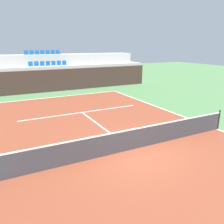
# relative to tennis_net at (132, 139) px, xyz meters

# --- Properties ---
(ground_plane) EXTENTS (80.00, 80.00, 0.00)m
(ground_plane) POSITION_rel_tennis_net_xyz_m (0.00, 0.00, -0.51)
(ground_plane) COLOR #477042
(court_surface) EXTENTS (11.00, 24.00, 0.01)m
(court_surface) POSITION_rel_tennis_net_xyz_m (0.00, 0.00, -0.50)
(court_surface) COLOR brown
(court_surface) RESTS_ON ground_plane
(baseline_far) EXTENTS (11.00, 0.10, 0.00)m
(baseline_far) POSITION_rel_tennis_net_xyz_m (0.00, 11.95, -0.50)
(baseline_far) COLOR white
(baseline_far) RESTS_ON court_surface
(sideline_right) EXTENTS (0.10, 24.00, 0.00)m
(sideline_right) POSITION_rel_tennis_net_xyz_m (5.45, 0.00, -0.50)
(sideline_right) COLOR white
(sideline_right) RESTS_ON court_surface
(service_line_far) EXTENTS (8.26, 0.10, 0.00)m
(service_line_far) POSITION_rel_tennis_net_xyz_m (0.00, 6.40, -0.50)
(service_line_far) COLOR white
(service_line_far) RESTS_ON court_surface
(centre_service_line) EXTENTS (0.10, 6.40, 0.00)m
(centre_service_line) POSITION_rel_tennis_net_xyz_m (0.00, 3.20, -0.50)
(centre_service_line) COLOR white
(centre_service_line) RESTS_ON court_surface
(back_wall) EXTENTS (20.95, 0.30, 2.13)m
(back_wall) POSITION_rel_tennis_net_xyz_m (0.00, 14.64, 0.56)
(back_wall) COLOR #33231E
(back_wall) RESTS_ON ground_plane
(stands_tier_lower) EXTENTS (20.95, 2.40, 2.42)m
(stands_tier_lower) POSITION_rel_tennis_net_xyz_m (0.00, 15.99, 0.70)
(stands_tier_lower) COLOR #9E9E99
(stands_tier_lower) RESTS_ON ground_plane
(stands_tier_upper) EXTENTS (20.95, 2.40, 3.44)m
(stands_tier_upper) POSITION_rel_tennis_net_xyz_m (0.00, 18.39, 1.21)
(stands_tier_upper) COLOR #9E9E99
(stands_tier_upper) RESTS_ON ground_plane
(seating_row_lower) EXTENTS (3.83, 0.44, 0.44)m
(seating_row_lower) POSITION_rel_tennis_net_xyz_m (-0.00, 16.09, 2.04)
(seating_row_lower) COLOR #145193
(seating_row_lower) RESTS_ON stands_tier_lower
(seating_row_upper) EXTENTS (3.83, 0.44, 0.44)m
(seating_row_upper) POSITION_rel_tennis_net_xyz_m (-0.00, 18.49, 3.05)
(seating_row_upper) COLOR #145193
(seating_row_upper) RESTS_ON stands_tier_upper
(tennis_net) EXTENTS (11.08, 0.08, 1.07)m
(tennis_net) POSITION_rel_tennis_net_xyz_m (0.00, 0.00, 0.00)
(tennis_net) COLOR black
(tennis_net) RESTS_ON court_surface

